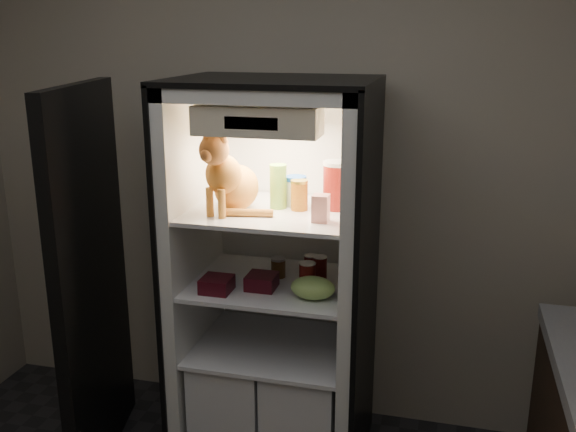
# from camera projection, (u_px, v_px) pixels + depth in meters

# --- Properties ---
(room_shell) EXTENTS (3.60, 3.60, 3.60)m
(room_shell) POSITION_uv_depth(u_px,v_px,m) (127.00, 218.00, 1.59)
(room_shell) COLOR white
(room_shell) RESTS_ON floor
(refrigerator) EXTENTS (0.90, 0.72, 1.88)m
(refrigerator) POSITION_uv_depth(u_px,v_px,m) (277.00, 305.00, 3.11)
(refrigerator) COLOR white
(refrigerator) RESTS_ON floor
(fridge_door) EXTENTS (0.25, 0.86, 1.85)m
(fridge_door) POSITION_uv_depth(u_px,v_px,m) (91.00, 285.00, 3.03)
(fridge_door) COLOR black
(fridge_door) RESTS_ON floor
(tabby_cat) EXTENTS (0.33, 0.39, 0.39)m
(tabby_cat) POSITION_uv_depth(u_px,v_px,m) (230.00, 179.00, 2.84)
(tabby_cat) COLOR #C26D18
(tabby_cat) RESTS_ON refrigerator
(parmesan_shaker) EXTENTS (0.08, 0.08, 0.20)m
(parmesan_shaker) POSITION_uv_depth(u_px,v_px,m) (278.00, 186.00, 2.91)
(parmesan_shaker) COLOR green
(parmesan_shaker) RESTS_ON refrigerator
(mayo_tub) EXTENTS (0.10, 0.10, 0.14)m
(mayo_tub) POSITION_uv_depth(u_px,v_px,m) (296.00, 191.00, 2.96)
(mayo_tub) COLOR white
(mayo_tub) RESTS_ON refrigerator
(salsa_jar) EXTENTS (0.08, 0.08, 0.14)m
(salsa_jar) POSITION_uv_depth(u_px,v_px,m) (299.00, 195.00, 2.88)
(salsa_jar) COLOR maroon
(salsa_jar) RESTS_ON refrigerator
(pepper_jar) EXTENTS (0.13, 0.13, 0.22)m
(pepper_jar) POSITION_uv_depth(u_px,v_px,m) (337.00, 185.00, 2.89)
(pepper_jar) COLOR #A51D16
(pepper_jar) RESTS_ON refrigerator
(cream_carton) EXTENTS (0.07, 0.07, 0.12)m
(cream_carton) POSITION_uv_depth(u_px,v_px,m) (321.00, 208.00, 2.71)
(cream_carton) COLOR silver
(cream_carton) RESTS_ON refrigerator
(soda_can_a) EXTENTS (0.07, 0.07, 0.12)m
(soda_can_a) POSITION_uv_depth(u_px,v_px,m) (311.00, 267.00, 3.02)
(soda_can_a) COLOR black
(soda_can_a) RESTS_ON refrigerator
(soda_can_b) EXTENTS (0.07, 0.07, 0.13)m
(soda_can_b) POSITION_uv_depth(u_px,v_px,m) (320.00, 269.00, 2.99)
(soda_can_b) COLOR black
(soda_can_b) RESTS_ON refrigerator
(soda_can_c) EXTENTS (0.08, 0.08, 0.14)m
(soda_can_c) POSITION_uv_depth(u_px,v_px,m) (307.00, 277.00, 2.87)
(soda_can_c) COLOR black
(soda_can_c) RESTS_ON refrigerator
(condiment_jar) EXTENTS (0.07, 0.07, 0.10)m
(condiment_jar) POSITION_uv_depth(u_px,v_px,m) (278.00, 267.00, 3.05)
(condiment_jar) COLOR #563618
(condiment_jar) RESTS_ON refrigerator
(grape_bag) EXTENTS (0.20, 0.14, 0.10)m
(grape_bag) POSITION_uv_depth(u_px,v_px,m) (313.00, 288.00, 2.80)
(grape_bag) COLOR #98D161
(grape_bag) RESTS_ON refrigerator
(berry_box_left) EXTENTS (0.13, 0.13, 0.07)m
(berry_box_left) POSITION_uv_depth(u_px,v_px,m) (217.00, 284.00, 2.88)
(berry_box_left) COLOR #4A0C16
(berry_box_left) RESTS_ON refrigerator
(berry_box_right) EXTENTS (0.13, 0.13, 0.07)m
(berry_box_right) POSITION_uv_depth(u_px,v_px,m) (262.00, 281.00, 2.92)
(berry_box_right) COLOR #4A0C16
(berry_box_right) RESTS_ON refrigerator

